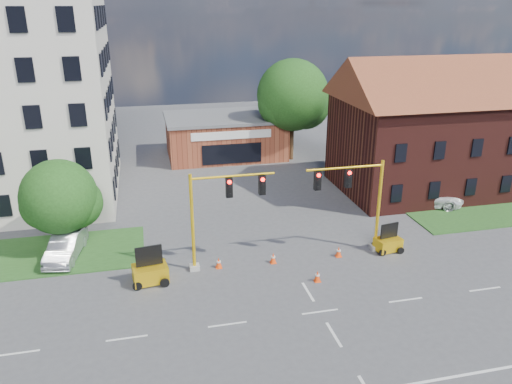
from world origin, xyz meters
TOP-DOWN VIEW (x-y plane):
  - ground at (0.00, 0.00)m, footprint 120.00×120.00m
  - grass_verge_ne at (18.00, 9.00)m, footprint 14.00×4.00m
  - lane_markings at (0.00, -3.00)m, footprint 60.00×36.00m
  - brick_shop at (0.00, 29.98)m, footprint 12.40×8.40m
  - townhouse_row at (18.00, 16.00)m, footprint 21.00×11.00m
  - tree_large at (6.87, 27.08)m, footprint 7.57×7.21m
  - tree_nw_front at (-13.75, 10.58)m, footprint 5.06×4.82m
  - signal_mast_west at (-4.36, 6.00)m, footprint 5.30×0.60m
  - signal_mast_east at (4.36, 6.00)m, footprint 5.30×0.60m
  - trailer_west at (-8.67, 5.06)m, footprint 2.14×1.57m
  - trailer_east at (6.73, 5.63)m, footprint 1.81×1.35m
  - cone_a at (-4.52, 5.88)m, footprint 0.40×0.40m
  - cone_b at (-1.07, 5.73)m, footprint 0.40×0.40m
  - cone_c at (0.90, 2.99)m, footprint 0.40×0.40m
  - cone_d at (3.27, 5.61)m, footprint 0.40×0.40m
  - pickup_white at (13.41, 12.41)m, footprint 6.49×4.91m
  - sedan_silver_front at (-13.85, 9.41)m, footprint 2.42×5.00m

SIDE VIEW (x-z plane):
  - ground at x=0.00m, z-range 0.00..0.00m
  - lane_markings at x=0.00m, z-range 0.00..0.01m
  - grass_verge_ne at x=18.00m, z-range 0.00..0.08m
  - cone_a at x=-4.52m, z-range -0.01..0.69m
  - cone_b at x=-1.07m, z-range -0.01..0.69m
  - cone_c at x=0.90m, z-range -0.01..0.69m
  - cone_d at x=3.27m, z-range -0.01..0.69m
  - trailer_east at x=6.73m, z-range -0.35..1.53m
  - trailer_west at x=-8.67m, z-range -0.42..1.83m
  - sedan_silver_front at x=-13.85m, z-range 0.00..1.58m
  - pickup_white at x=13.41m, z-range 0.00..1.64m
  - brick_shop at x=0.00m, z-range 0.01..4.31m
  - tree_nw_front at x=-13.75m, z-range 0.53..6.75m
  - signal_mast_west at x=-4.36m, z-range 0.82..7.02m
  - signal_mast_east at x=4.36m, z-range 0.82..7.02m
  - townhouse_row at x=18.00m, z-range 0.18..11.68m
  - tree_large at x=6.87m, z-range 1.27..11.58m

